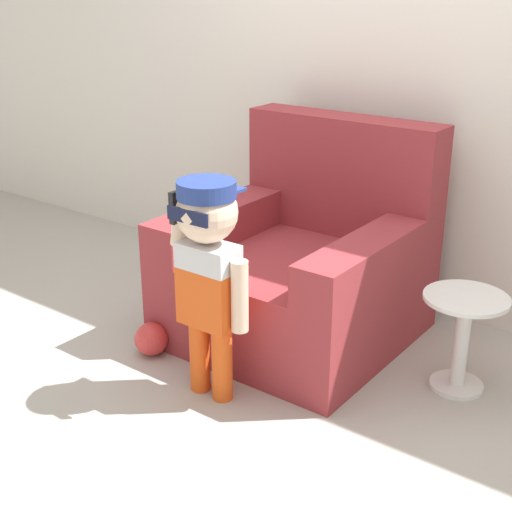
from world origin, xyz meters
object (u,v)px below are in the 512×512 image
object	(u,v)px
armchair	(304,266)
person_child	(209,257)
toy_ball	(151,339)
side_table	(462,333)

from	to	relation	value
armchair	person_child	bearing A→B (deg)	-88.17
person_child	toy_ball	distance (m)	0.71
armchair	side_table	world-z (taller)	armchair
armchair	person_child	distance (m)	0.79
armchair	side_table	size ratio (longest dim) A/B	2.42
person_child	toy_ball	bearing A→B (deg)	168.47
armchair	person_child	xyz separation A→B (m)	(0.02, -0.73, 0.28)
person_child	side_table	size ratio (longest dim) A/B	2.17
toy_ball	armchair	bearing A→B (deg)	56.58
armchair	toy_ball	xyz separation A→B (m)	(-0.42, -0.64, -0.27)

